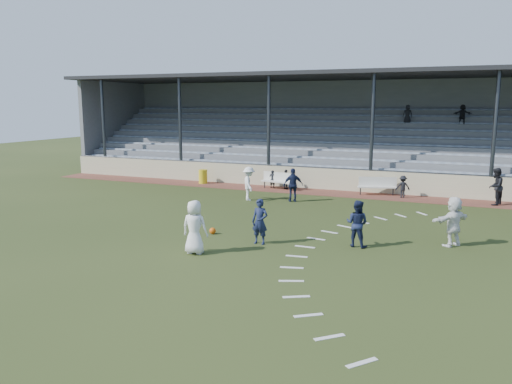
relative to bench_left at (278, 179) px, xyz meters
The scene contains 19 objects.
ground 10.76m from the bench_left, 79.28° to the right, with size 90.00×90.00×0.00m, color #293515.
cinder_track 2.08m from the bench_left, ahead, with size 34.00×2.00×0.02m, color brown.
retaining_wall 2.23m from the bench_left, 26.45° to the left, with size 34.00×0.18×1.20m, color #C0B894.
bench_left is the anchor object (origin of this frame).
bench_right 5.53m from the bench_left, ahead, with size 2.03×1.00×0.95m.
trash_bin 4.92m from the bench_left, behind, with size 0.52×0.52×0.84m, color gold.
football 10.32m from the bench_left, 83.61° to the right, with size 0.24×0.24×0.24m, color #CA510B.
player_white_lead 12.77m from the bench_left, 82.11° to the right, with size 0.86×0.56×1.76m, color white.
player_navy_lead 11.27m from the bench_left, 73.09° to the right, with size 0.58×0.38×1.58m, color #151D3C.
player_navy_mid 11.75m from the bench_left, 56.68° to the right, with size 0.78×0.61×1.61m, color #151D3C.
player_white_wing 3.66m from the bench_left, 93.49° to the right, with size 1.10×0.63×1.70m, color white.
player_navy_wing 3.67m from the bench_left, 58.04° to the right, with size 0.98×0.41×1.67m, color #151D3C.
player_white_back 12.72m from the bench_left, 41.84° to the right, with size 1.60×0.51×1.72m, color white.
official 11.18m from the bench_left, ahead, with size 0.87×0.68×1.79m, color black.
sub_left_near 0.44m from the bench_left, 155.85° to the left, with size 0.38×0.25×1.04m, color black.
sub_left_far 0.46m from the bench_left, 15.13° to the left, with size 0.65×0.27×1.11m, color black.
sub_right 6.86m from the bench_left, ahead, with size 0.74×0.43×1.15m, color black.
grandstand 6.26m from the bench_left, 70.65° to the left, with size 34.60×9.00×6.61m.
penalty_arc 12.22m from the bench_left, 59.90° to the right, with size 3.89×14.63×0.01m.
Camera 1 is at (7.61, -15.80, 4.82)m, focal length 35.00 mm.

